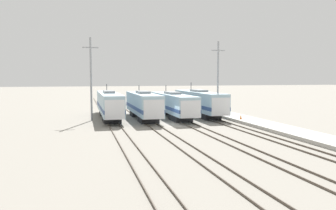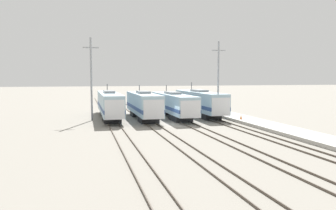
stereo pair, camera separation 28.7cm
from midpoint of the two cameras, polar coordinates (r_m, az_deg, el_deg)
name	(u,v)px [view 2 (the right image)]	position (r m, az deg, el deg)	size (l,w,h in m)	color
ground_plane	(170,125)	(44.84, 0.56, -3.42)	(400.00, 400.00, 0.00)	gray
rail_pair_far_left	(115,126)	(43.52, -9.06, -3.63)	(1.50, 120.00, 0.15)	#4C4238
rail_pair_center_left	(152,125)	(44.25, -2.58, -3.43)	(1.51, 120.00, 0.15)	#4C4238
rail_pair_center_right	(188,123)	(45.53, 3.62, -3.21)	(1.51, 120.00, 0.15)	#4C4238
rail_pair_far_right	(221,122)	(47.30, 9.41, -2.96)	(1.50, 120.00, 0.15)	#4C4238
locomotive_far_left	(109,104)	(52.13, -10.00, 0.14)	(2.87, 19.42, 5.33)	#232326
locomotive_center_left	(144,105)	(50.32, -4.09, 0.03)	(3.07, 16.22, 5.15)	#232326
locomotive_center_right	(173,104)	(52.47, 1.10, 0.12)	(3.11, 18.74, 5.09)	#232326
locomotive_far_right	(200,102)	(55.19, 5.77, 0.45)	(3.10, 18.51, 5.54)	#232326
catenary_tower_left	(91,78)	(49.78, -13.07, 4.66)	(2.27, 0.28, 12.27)	gray
catenary_tower_right	(218,78)	(54.15, 8.91, 4.73)	(2.27, 0.28, 12.27)	gray
platform	(248,120)	(49.11, 13.89, -2.60)	(4.00, 120.00, 0.41)	#A8A59E
traffic_cone	(241,117)	(48.42, 12.76, -2.02)	(0.30, 0.30, 0.70)	orange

